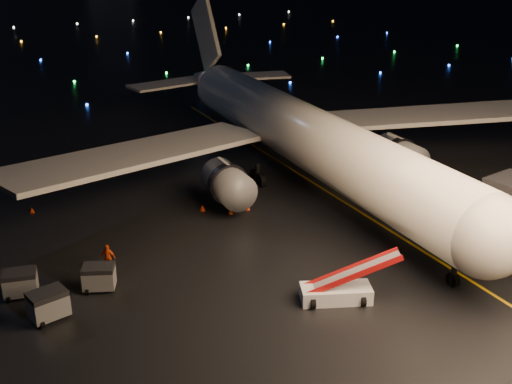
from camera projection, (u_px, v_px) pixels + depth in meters
lane_centre at (361, 212)px, 54.33m from camera, size 0.25×80.00×0.02m
airliner at (289, 95)px, 60.34m from camera, size 57.05×54.36×15.73m
belt_loader at (337, 278)px, 40.71m from camera, size 6.82×4.11×3.21m
crew_c at (108, 257)px, 44.69m from camera, size 1.21×1.06×1.96m
safety_cone_0 at (230, 211)px, 54.02m from camera, size 0.52×0.52×0.47m
safety_cone_1 at (248, 207)px, 54.82m from camera, size 0.58×0.58×0.52m
safety_cone_2 at (202, 208)px, 54.63m from camera, size 0.48×0.48×0.51m
safety_cone_3 at (32, 210)px, 54.27m from camera, size 0.42×0.42×0.47m
taxiway_lights at (40, 54)px, 124.98m from camera, size 164.00×92.00×0.36m
baggage_cart_0 at (99, 278)px, 42.26m from camera, size 2.45×2.11×1.75m
baggage_cart_1 at (20, 284)px, 41.49m from camera, size 2.36×1.87×1.79m
baggage_cart_2 at (48, 305)px, 38.99m from camera, size 2.53×2.05×1.89m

